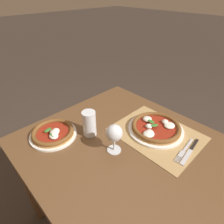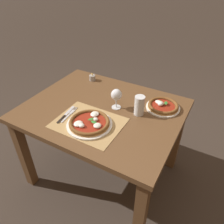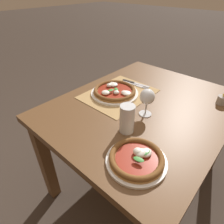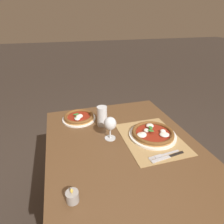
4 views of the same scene
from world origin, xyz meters
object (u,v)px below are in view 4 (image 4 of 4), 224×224
Objects in this scene: pizza_far at (79,117)px; pint_glass at (102,116)px; pizza_near at (153,133)px; fork at (164,155)px; votive_candle at (72,197)px; knife at (168,157)px; wine_glass at (110,124)px.

pint_glass is (-0.13, -0.15, 0.05)m from pizza_far.
fork is (-0.19, 0.03, -0.02)m from pizza_near.
pint_glass is 0.50m from fork.
pizza_near is 1.53× the size of fork.
pizza_far is at bearing 36.55° from fork.
votive_candle is at bearing 121.82° from pizza_near.
pizza_near is 4.27× the size of votive_candle.
knife is 0.55m from votive_candle.
pint_glass reaches higher than pizza_near.
votive_candle is at bearing 106.09° from fork.
pizza_near is 0.19m from fork.
pizza_near is 0.37m from pint_glass.
pizza_far is (0.36, 0.44, -0.00)m from pizza_near.
wine_glass is 0.72× the size of knife.
pizza_near reaches higher than fork.
votive_candle reaches higher than knife.
pint_glass is at bearing 31.09° from fork.
fork is (-0.25, -0.25, -0.10)m from wine_glass.
pizza_near is 1.43× the size of knife.
wine_glass reaches higher than fork.
wine_glass is 2.15× the size of votive_candle.
pizza_near is 0.57m from pizza_far.
wine_glass is at bearing 45.23° from fork.
fork is at bearing -143.45° from pizza_far.
pint_glass is at bearing -25.07° from votive_candle.
pizza_far is 3.48× the size of votive_candle.
pint_glass is at bearing 50.31° from pizza_near.
pizza_near is at bearing -129.70° from pizza_far.
knife is at bearing -76.52° from votive_candle.
pint_glass reaches higher than fork.
wine_glass reaches higher than pint_glass.
pizza_near is at bearing -3.96° from knife.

